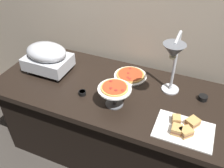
# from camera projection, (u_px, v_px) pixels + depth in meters

# --- Properties ---
(ground_plane) EXTENTS (8.00, 8.00, 0.00)m
(ground_plane) POSITION_uv_depth(u_px,v_px,m) (109.00, 147.00, 2.48)
(ground_plane) COLOR #38332D
(back_wall) EXTENTS (4.40, 0.04, 2.40)m
(back_wall) POSITION_uv_depth(u_px,v_px,m) (131.00, 15.00, 2.11)
(back_wall) COLOR tan
(back_wall) RESTS_ON ground_plane
(buffet_table) EXTENTS (1.90, 0.84, 0.76)m
(buffet_table) POSITION_uv_depth(u_px,v_px,m) (109.00, 120.00, 2.24)
(buffet_table) COLOR black
(buffet_table) RESTS_ON ground_plane
(chafing_dish) EXTENTS (0.38, 0.28, 0.27)m
(chafing_dish) POSITION_uv_depth(u_px,v_px,m) (47.00, 57.00, 2.12)
(chafing_dish) COLOR #B7BABF
(chafing_dish) RESTS_ON buffet_table
(heat_lamp) EXTENTS (0.15, 0.34, 0.52)m
(heat_lamp) POSITION_uv_depth(u_px,v_px,m) (173.00, 56.00, 1.63)
(heat_lamp) COLOR #B7BABF
(heat_lamp) RESTS_ON buffet_table
(pizza_plate_front) EXTENTS (0.28, 0.28, 0.03)m
(pizza_plate_front) POSITION_uv_depth(u_px,v_px,m) (130.00, 75.00, 2.13)
(pizza_plate_front) COLOR white
(pizza_plate_front) RESTS_ON buffet_table
(pizza_plate_center) EXTENTS (0.25, 0.25, 0.17)m
(pizza_plate_center) POSITION_uv_depth(u_px,v_px,m) (115.00, 90.00, 1.78)
(pizza_plate_center) COLOR #595B60
(pizza_plate_center) RESTS_ON buffet_table
(sandwich_platter) EXTENTS (0.39, 0.27, 0.06)m
(sandwich_platter) POSITION_uv_depth(u_px,v_px,m) (184.00, 128.00, 1.64)
(sandwich_platter) COLOR white
(sandwich_platter) RESTS_ON buffet_table
(sauce_cup_near) EXTENTS (0.06, 0.06, 0.03)m
(sauce_cup_near) POSITION_uv_depth(u_px,v_px,m) (82.00, 93.00, 1.94)
(sauce_cup_near) COLOR black
(sauce_cup_near) RESTS_ON buffet_table
(sauce_cup_far) EXTENTS (0.07, 0.07, 0.04)m
(sauce_cup_far) POSITION_uv_depth(u_px,v_px,m) (203.00, 98.00, 1.89)
(sauce_cup_far) COLOR black
(sauce_cup_far) RESTS_ON buffet_table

